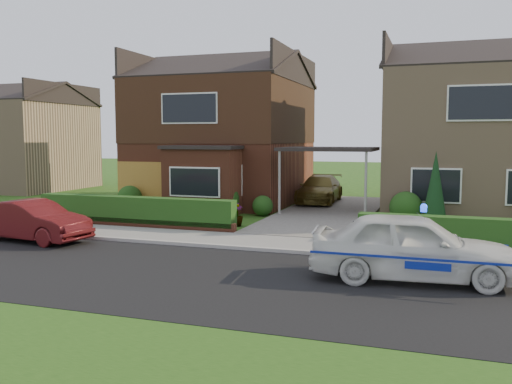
% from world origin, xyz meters
% --- Properties ---
extents(ground, '(120.00, 120.00, 0.00)m').
position_xyz_m(ground, '(0.00, 0.00, 0.00)').
color(ground, '#1D4412').
rests_on(ground, ground).
extents(road, '(60.00, 6.00, 0.02)m').
position_xyz_m(road, '(0.00, 0.00, 0.00)').
color(road, black).
rests_on(road, ground).
extents(kerb, '(60.00, 0.16, 0.12)m').
position_xyz_m(kerb, '(0.00, 3.05, 0.06)').
color(kerb, '#9E9993').
rests_on(kerb, ground).
extents(sidewalk, '(60.00, 2.00, 0.10)m').
position_xyz_m(sidewalk, '(0.00, 4.10, 0.05)').
color(sidewalk, slate).
rests_on(sidewalk, ground).
extents(grass_verge, '(60.00, 4.00, 0.01)m').
position_xyz_m(grass_verge, '(0.00, -5.00, 0.00)').
color(grass_verge, '#1D4412').
rests_on(grass_verge, ground).
extents(driveway, '(3.80, 12.00, 0.12)m').
position_xyz_m(driveway, '(0.00, 11.00, 0.06)').
color(driveway, '#666059').
rests_on(driveway, ground).
extents(house_left, '(7.50, 9.53, 7.25)m').
position_xyz_m(house_left, '(-5.78, 13.90, 3.81)').
color(house_left, brown).
rests_on(house_left, ground).
extents(house_right, '(7.50, 8.06, 7.25)m').
position_xyz_m(house_right, '(5.80, 13.99, 3.66)').
color(house_right, tan).
rests_on(house_right, ground).
extents(carport_link, '(3.80, 3.00, 2.77)m').
position_xyz_m(carport_link, '(0.00, 10.95, 2.66)').
color(carport_link, black).
rests_on(carport_link, ground).
extents(garage_door, '(2.20, 0.10, 2.10)m').
position_xyz_m(garage_door, '(-8.25, 9.96, 1.05)').
color(garage_door, olive).
rests_on(garage_door, ground).
extents(dwarf_wall, '(7.70, 0.25, 0.36)m').
position_xyz_m(dwarf_wall, '(-5.80, 5.30, 0.18)').
color(dwarf_wall, brown).
rests_on(dwarf_wall, ground).
extents(hedge_left, '(7.50, 0.55, 0.90)m').
position_xyz_m(hedge_left, '(-5.80, 5.45, 0.00)').
color(hedge_left, '#183210').
rests_on(hedge_left, ground).
extents(hedge_right, '(7.50, 0.55, 0.80)m').
position_xyz_m(hedge_right, '(5.80, 5.35, 0.00)').
color(hedge_right, '#183210').
rests_on(hedge_right, ground).
extents(shrub_left_far, '(1.08, 1.08, 1.08)m').
position_xyz_m(shrub_left_far, '(-8.50, 9.50, 0.54)').
color(shrub_left_far, '#183210').
rests_on(shrub_left_far, ground).
extents(shrub_left_mid, '(1.32, 1.32, 1.32)m').
position_xyz_m(shrub_left_mid, '(-4.00, 9.30, 0.66)').
color(shrub_left_mid, '#183210').
rests_on(shrub_left_mid, ground).
extents(shrub_left_near, '(0.84, 0.84, 0.84)m').
position_xyz_m(shrub_left_near, '(-2.40, 9.60, 0.42)').
color(shrub_left_near, '#183210').
rests_on(shrub_left_near, ground).
extents(shrub_right_near, '(1.20, 1.20, 1.20)m').
position_xyz_m(shrub_right_near, '(3.20, 9.40, 0.60)').
color(shrub_right_near, '#183210').
rests_on(shrub_right_near, ground).
extents(conifer_a, '(0.90, 0.90, 2.60)m').
position_xyz_m(conifer_a, '(4.20, 9.20, 1.30)').
color(conifer_a, black).
rests_on(conifer_a, ground).
extents(neighbour_left, '(6.50, 7.00, 5.20)m').
position_xyz_m(neighbour_left, '(-20.00, 16.00, 2.60)').
color(neighbour_left, tan).
rests_on(neighbour_left, ground).
extents(police_car, '(4.11, 4.60, 1.69)m').
position_xyz_m(police_car, '(3.80, 1.20, 0.76)').
color(police_car, silver).
rests_on(police_car, ground).
extents(driveway_car, '(1.86, 4.33, 1.24)m').
position_xyz_m(driveway_car, '(-1.00, 14.04, 0.74)').
color(driveway_car, brown).
rests_on(driveway_car, driveway).
extents(street_car, '(1.76, 3.90, 1.24)m').
position_xyz_m(street_car, '(-7.39, 2.24, 0.62)').
color(street_car, '#4F1013').
rests_on(street_car, ground).
extents(potted_plant_a, '(0.44, 0.34, 0.75)m').
position_xyz_m(potted_plant_a, '(-5.58, 6.92, 0.37)').
color(potted_plant_a, gray).
rests_on(potted_plant_a, ground).
extents(potted_plant_b, '(0.50, 0.49, 0.71)m').
position_xyz_m(potted_plant_b, '(-8.41, 7.73, 0.35)').
color(potted_plant_b, gray).
rests_on(potted_plant_b, ground).
extents(potted_plant_c, '(0.62, 0.62, 0.85)m').
position_xyz_m(potted_plant_c, '(-2.50, 6.86, 0.42)').
color(potted_plant_c, gray).
rests_on(potted_plant_c, ground).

